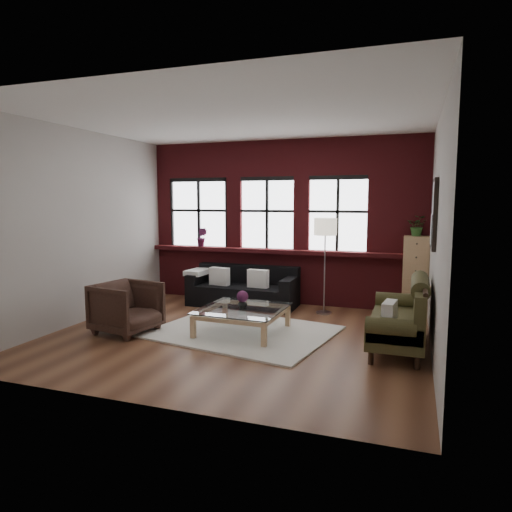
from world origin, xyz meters
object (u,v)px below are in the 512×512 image
(armchair, at_px, (127,308))
(drawer_chest, at_px, (415,276))
(coffee_table, at_px, (243,321))
(vase, at_px, (243,303))
(floor_lamp, at_px, (325,262))
(dark_sofa, at_px, (243,286))
(vintage_settee, at_px, (397,314))

(armchair, xyz_separation_m, drawer_chest, (4.19, 2.65, 0.31))
(coffee_table, distance_m, vase, 0.28)
(coffee_table, height_order, floor_lamp, floor_lamp)
(drawer_chest, bearing_deg, vase, -139.71)
(coffee_table, xyz_separation_m, floor_lamp, (0.95, 1.65, 0.74))
(dark_sofa, xyz_separation_m, armchair, (-1.04, -2.30, 0.02))
(vase, bearing_deg, armchair, -162.34)
(vase, bearing_deg, vintage_settee, 1.56)
(armchair, distance_m, floor_lamp, 3.48)
(drawer_chest, distance_m, floor_lamp, 1.63)
(drawer_chest, bearing_deg, dark_sofa, -173.67)
(coffee_table, relative_size, drawer_chest, 0.87)
(vintage_settee, relative_size, armchair, 2.09)
(coffee_table, distance_m, drawer_chest, 3.30)
(vintage_settee, distance_m, vase, 2.26)
(coffee_table, distance_m, floor_lamp, 2.04)
(vase, distance_m, drawer_chest, 3.27)
(coffee_table, bearing_deg, vase, 126.87)
(vintage_settee, height_order, floor_lamp, floor_lamp)
(armchair, distance_m, coffee_table, 1.79)
(floor_lamp, bearing_deg, drawer_chest, 16.70)
(vintage_settee, distance_m, armchair, 4.00)
(vintage_settee, bearing_deg, drawer_chest, 83.59)
(vintage_settee, distance_m, floor_lamp, 2.11)
(vase, height_order, floor_lamp, floor_lamp)
(armchair, bearing_deg, floor_lamp, -40.56)
(vintage_settee, relative_size, floor_lamp, 0.97)
(vintage_settee, height_order, drawer_chest, drawer_chest)
(coffee_table, relative_size, floor_lamp, 0.66)
(dark_sofa, relative_size, vintage_settee, 1.15)
(drawer_chest, bearing_deg, armchair, -147.67)
(vase, height_order, drawer_chest, drawer_chest)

